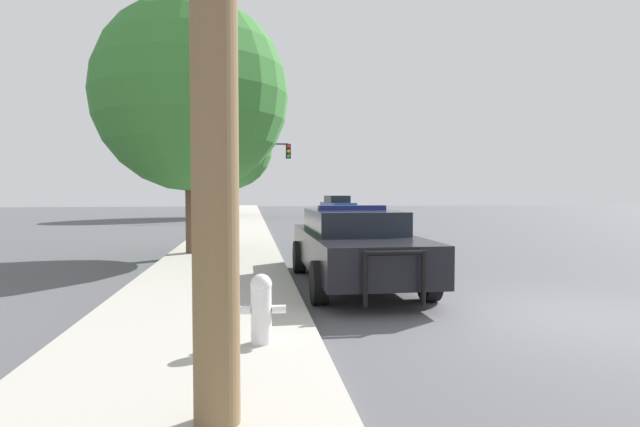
{
  "coord_description": "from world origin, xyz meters",
  "views": [
    {
      "loc": [
        -4.39,
        -6.54,
        1.8
      ],
      "look_at": [
        -1.97,
        10.78,
        1.03
      ],
      "focal_mm": 28.0,
      "sensor_mm": 36.0,
      "label": 1
    }
  ],
  "objects_px": {
    "police_car": "(354,244)",
    "car_background_oncoming": "(338,206)",
    "traffic_light": "(258,164)",
    "fire_hydrant": "(261,306)",
    "tree_sidewalk_near": "(192,95)",
    "tree_sidewalk_far": "(229,146)"
  },
  "relations": [
    {
      "from": "fire_hydrant",
      "to": "tree_sidewalk_near",
      "type": "bearing_deg",
      "value": 101.12
    },
    {
      "from": "police_car",
      "to": "tree_sidewalk_far",
      "type": "bearing_deg",
      "value": -82.63
    },
    {
      "from": "car_background_oncoming",
      "to": "tree_sidewalk_far",
      "type": "relative_size",
      "value": 0.54
    },
    {
      "from": "fire_hydrant",
      "to": "tree_sidewalk_far",
      "type": "relative_size",
      "value": 0.1
    },
    {
      "from": "traffic_light",
      "to": "car_background_oncoming",
      "type": "bearing_deg",
      "value": 36.64
    },
    {
      "from": "tree_sidewalk_far",
      "to": "fire_hydrant",
      "type": "bearing_deg",
      "value": -87.0
    },
    {
      "from": "fire_hydrant",
      "to": "tree_sidewalk_far",
      "type": "distance_m",
      "value": 30.75
    },
    {
      "from": "police_car",
      "to": "tree_sidewalk_far",
      "type": "relative_size",
      "value": 0.66
    },
    {
      "from": "police_car",
      "to": "car_background_oncoming",
      "type": "height_order",
      "value": "police_car"
    },
    {
      "from": "traffic_light",
      "to": "car_background_oncoming",
      "type": "xyz_separation_m",
      "value": [
        5.76,
        4.29,
        -2.73
      ]
    },
    {
      "from": "tree_sidewalk_near",
      "to": "tree_sidewalk_far",
      "type": "bearing_deg",
      "value": 89.82
    },
    {
      "from": "police_car",
      "to": "car_background_oncoming",
      "type": "bearing_deg",
      "value": -99.41
    },
    {
      "from": "police_car",
      "to": "tree_sidewalk_far",
      "type": "xyz_separation_m",
      "value": [
        -3.47,
        26.4,
        4.27
      ]
    },
    {
      "from": "fire_hydrant",
      "to": "traffic_light",
      "type": "height_order",
      "value": "traffic_light"
    },
    {
      "from": "police_car",
      "to": "tree_sidewalk_near",
      "type": "relative_size",
      "value": 0.77
    },
    {
      "from": "tree_sidewalk_far",
      "to": "tree_sidewalk_near",
      "type": "distance_m",
      "value": 21.93
    },
    {
      "from": "tree_sidewalk_far",
      "to": "traffic_light",
      "type": "bearing_deg",
      "value": -66.81
    },
    {
      "from": "fire_hydrant",
      "to": "tree_sidewalk_near",
      "type": "xyz_separation_m",
      "value": [
        -1.66,
        8.46,
        3.86
      ]
    },
    {
      "from": "fire_hydrant",
      "to": "car_background_oncoming",
      "type": "xyz_separation_m",
      "value": [
        6.15,
        30.05,
        0.25
      ]
    },
    {
      "from": "traffic_light",
      "to": "police_car",
      "type": "bearing_deg",
      "value": -86.08
    },
    {
      "from": "fire_hydrant",
      "to": "traffic_light",
      "type": "xyz_separation_m",
      "value": [
        0.38,
        25.77,
        2.99
      ]
    },
    {
      "from": "police_car",
      "to": "tree_sidewalk_far",
      "type": "distance_m",
      "value": 26.97
    }
  ]
}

